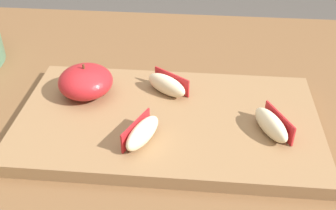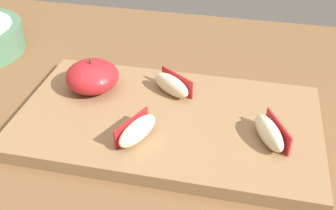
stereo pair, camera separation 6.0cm
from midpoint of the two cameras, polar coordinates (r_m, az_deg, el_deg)
name	(u,v)px [view 1 (the left image)]	position (r m, az deg, el deg)	size (l,w,h in m)	color
dining_table	(148,164)	(0.74, -5.17, -8.27)	(1.25, 0.78, 0.76)	brown
cutting_board	(168,121)	(0.62, -2.78, -2.37)	(0.45, 0.26, 0.02)	olive
apple_half_skin_up	(86,81)	(0.67, -13.94, 3.11)	(0.09, 0.09, 0.05)	#B21E23
apple_wedge_middle	(142,133)	(0.56, -6.75, -3.98)	(0.05, 0.08, 0.03)	beige
apple_wedge_back	(167,85)	(0.65, -2.78, 2.75)	(0.07, 0.06, 0.03)	beige
apple_wedge_left	(272,125)	(0.58, 11.37, -2.80)	(0.06, 0.08, 0.03)	beige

